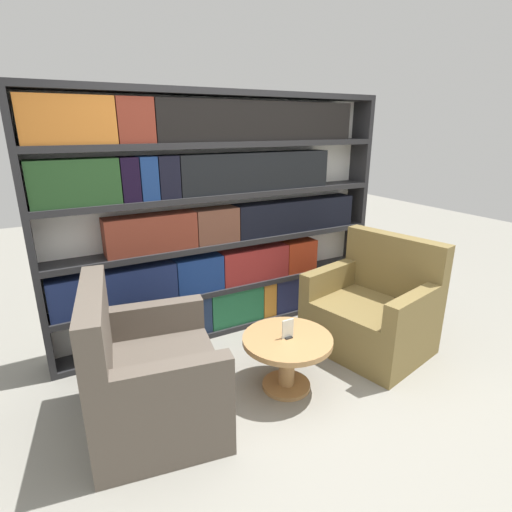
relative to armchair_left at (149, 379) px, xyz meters
The scene contains 6 objects.
ground_plane 1.12m from the armchair_left, 18.96° to the right, with size 14.00×14.00×0.00m, color gray.
bookshelf 1.57m from the armchair_left, 45.03° to the left, with size 3.18×0.30×2.18m.
armchair_left is the anchor object (origin of this frame).
armchair_right 1.98m from the armchair_left, ahead, with size 0.98×1.09×0.99m.
coffee_table 1.00m from the armchair_left, ahead, with size 0.66×0.66×0.42m.
table_sign 1.01m from the armchair_left, ahead, with size 0.09×0.06×0.14m.
Camera 1 is at (-1.49, -1.93, 1.90)m, focal length 28.00 mm.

